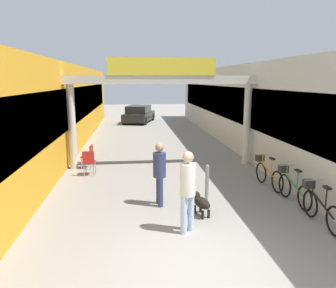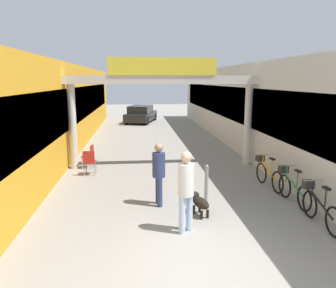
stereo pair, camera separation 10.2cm
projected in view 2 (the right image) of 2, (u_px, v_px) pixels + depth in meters
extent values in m
plane|color=gray|center=(195.00, 269.00, 5.83)|extent=(80.00, 80.00, 0.00)
cube|color=gold|center=(50.00, 108.00, 15.70)|extent=(3.00, 26.00, 3.97)
cube|color=black|center=(81.00, 103.00, 15.80)|extent=(0.04, 23.40, 1.59)
cube|color=beige|center=(256.00, 106.00, 16.67)|extent=(3.00, 26.00, 3.97)
cube|color=black|center=(228.00, 102.00, 16.49)|extent=(0.04, 23.40, 1.59)
cylinder|color=beige|center=(73.00, 127.00, 12.16)|extent=(0.28, 0.28, 3.15)
cylinder|color=beige|center=(248.00, 125.00, 12.79)|extent=(0.28, 0.28, 3.15)
cube|color=beige|center=(162.00, 80.00, 12.14)|extent=(7.40, 0.44, 0.31)
cube|color=yellow|center=(163.00, 66.00, 11.85)|extent=(3.96, 0.10, 0.64)
cylinder|color=#A5BFE0|center=(182.00, 215.00, 7.08)|extent=(0.20, 0.20, 0.85)
cylinder|color=#A5BFE0|center=(189.00, 212.00, 7.25)|extent=(0.20, 0.20, 0.85)
cylinder|color=silver|center=(186.00, 180.00, 7.02)|extent=(0.48, 0.48, 0.70)
sphere|color=tan|center=(186.00, 157.00, 6.92)|extent=(0.34, 0.34, 0.24)
cylinder|color=navy|center=(160.00, 192.00, 8.61)|extent=(0.16, 0.16, 0.79)
cylinder|color=navy|center=(158.00, 189.00, 8.84)|extent=(0.16, 0.16, 0.79)
cylinder|color=navy|center=(159.00, 165.00, 8.59)|extent=(0.38, 0.38, 0.65)
sphere|color=tan|center=(159.00, 147.00, 8.50)|extent=(0.25, 0.25, 0.22)
ellipsoid|color=black|center=(201.00, 203.00, 8.04)|extent=(0.47, 0.70, 0.26)
sphere|color=black|center=(195.00, 196.00, 8.28)|extent=(0.28, 0.28, 0.22)
sphere|color=white|center=(197.00, 201.00, 8.21)|extent=(0.20, 0.20, 0.16)
cylinder|color=black|center=(194.00, 209.00, 8.22)|extent=(0.09, 0.09, 0.21)
cylinder|color=black|center=(200.00, 208.00, 8.29)|extent=(0.09, 0.09, 0.21)
cylinder|color=black|center=(201.00, 215.00, 7.88)|extent=(0.09, 0.09, 0.21)
cylinder|color=black|center=(208.00, 214.00, 7.95)|extent=(0.09, 0.09, 0.21)
torus|color=black|center=(310.00, 204.00, 7.95)|extent=(0.06, 0.67, 0.67)
torus|color=black|center=(334.00, 222.00, 6.96)|extent=(0.06, 0.67, 0.67)
cube|color=black|center=(322.00, 205.00, 7.42)|extent=(0.05, 0.94, 0.34)
cylinder|color=black|center=(326.00, 198.00, 7.26)|extent=(0.03, 0.03, 0.42)
cube|color=black|center=(326.00, 188.00, 7.22)|extent=(0.10, 0.22, 0.05)
cylinder|color=black|center=(312.00, 190.00, 7.82)|extent=(0.03, 0.03, 0.46)
cylinder|color=gray|center=(313.00, 180.00, 7.78)|extent=(0.46, 0.03, 0.03)
cube|color=#332D28|center=(308.00, 184.00, 8.00)|extent=(0.24, 0.20, 0.20)
torus|color=black|center=(285.00, 186.00, 9.31)|extent=(0.08, 0.67, 0.67)
torus|color=black|center=(304.00, 199.00, 8.32)|extent=(0.08, 0.67, 0.67)
cube|color=#338C4C|center=(294.00, 186.00, 8.78)|extent=(0.08, 0.94, 0.34)
cylinder|color=#338C4C|center=(297.00, 179.00, 8.62)|extent=(0.03, 0.03, 0.42)
cube|color=black|center=(298.00, 171.00, 8.58)|extent=(0.11, 0.22, 0.05)
cylinder|color=#338C4C|center=(287.00, 174.00, 9.18)|extent=(0.03, 0.03, 0.46)
cylinder|color=gray|center=(287.00, 165.00, 9.13)|extent=(0.46, 0.05, 0.03)
cube|color=#332D28|center=(283.00, 169.00, 9.36)|extent=(0.25, 0.21, 0.20)
torus|color=black|center=(261.00, 173.00, 10.63)|extent=(0.11, 0.67, 0.67)
torus|color=black|center=(277.00, 182.00, 9.65)|extent=(0.11, 0.67, 0.67)
cube|color=gold|center=(269.00, 172.00, 10.11)|extent=(0.13, 0.94, 0.34)
cylinder|color=gold|center=(272.00, 166.00, 9.95)|extent=(0.03, 0.03, 0.42)
cube|color=black|center=(272.00, 159.00, 9.91)|extent=(0.12, 0.23, 0.05)
cylinder|color=gold|center=(263.00, 162.00, 10.50)|extent=(0.03, 0.03, 0.46)
cylinder|color=gray|center=(263.00, 155.00, 10.45)|extent=(0.46, 0.07, 0.03)
cube|color=#332D28|center=(260.00, 158.00, 10.68)|extent=(0.26, 0.22, 0.20)
cylinder|color=gray|center=(206.00, 185.00, 8.87)|extent=(0.10, 0.10, 0.99)
sphere|color=gray|center=(207.00, 166.00, 8.77)|extent=(0.10, 0.10, 0.10)
cylinder|color=gray|center=(86.00, 167.00, 11.73)|extent=(0.03, 0.03, 0.45)
cylinder|color=gray|center=(96.00, 167.00, 11.75)|extent=(0.03, 0.03, 0.45)
cylinder|color=gray|center=(84.00, 170.00, 11.40)|extent=(0.03, 0.03, 0.45)
cylinder|color=gray|center=(94.00, 170.00, 11.41)|extent=(0.03, 0.03, 0.45)
cube|color=#B2231E|center=(90.00, 162.00, 11.53)|extent=(0.42, 0.42, 0.04)
cube|color=#B2231E|center=(89.00, 157.00, 11.31)|extent=(0.40, 0.06, 0.40)
cylinder|color=gray|center=(82.00, 163.00, 12.28)|extent=(0.03, 0.03, 0.45)
cylinder|color=gray|center=(85.00, 161.00, 12.61)|extent=(0.03, 0.03, 0.45)
cylinder|color=gray|center=(91.00, 163.00, 12.27)|extent=(0.03, 0.03, 0.45)
cylinder|color=gray|center=(93.00, 161.00, 12.60)|extent=(0.03, 0.03, 0.45)
cube|color=#B2231E|center=(88.00, 156.00, 12.39)|extent=(0.44, 0.44, 0.04)
cube|color=#B2231E|center=(92.00, 150.00, 12.35)|extent=(0.09, 0.40, 0.40)
cube|color=black|center=(141.00, 116.00, 25.82)|extent=(2.72, 4.32, 0.60)
cube|color=#1E2328|center=(140.00, 109.00, 25.56)|extent=(2.09, 2.53, 0.55)
cylinder|color=black|center=(136.00, 116.00, 27.39)|extent=(0.35, 0.63, 0.60)
cylinder|color=black|center=(155.00, 117.00, 27.13)|extent=(0.35, 0.63, 0.60)
cylinder|color=black|center=(126.00, 120.00, 24.58)|extent=(0.35, 0.63, 0.60)
cylinder|color=black|center=(147.00, 121.00, 24.32)|extent=(0.35, 0.63, 0.60)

